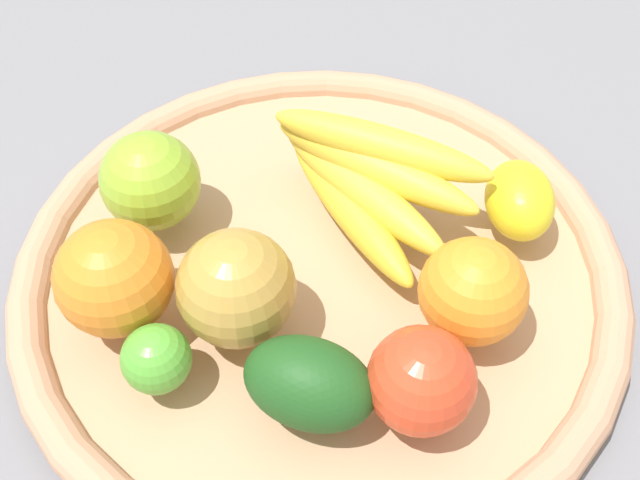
% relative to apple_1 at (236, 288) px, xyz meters
% --- Properties ---
extents(ground_plane, '(2.40, 2.40, 0.00)m').
position_rel_apple_1_xyz_m(ground_plane, '(0.02, -0.08, -0.07)').
color(ground_plane, slate).
rests_on(ground_plane, ground).
extents(basket, '(0.45, 0.45, 0.03)m').
position_rel_apple_1_xyz_m(basket, '(0.02, -0.08, -0.06)').
color(basket, tan).
rests_on(basket, ground_plane).
extents(apple_1, '(0.11, 0.11, 0.08)m').
position_rel_apple_1_xyz_m(apple_1, '(0.00, 0.00, 0.00)').
color(apple_1, '#B28D3C').
rests_on(apple_1, basket).
extents(lime_0, '(0.06, 0.06, 0.04)m').
position_rel_apple_1_xyz_m(lime_0, '(-0.01, 0.06, -0.02)').
color(lime_0, '#54AB36').
rests_on(lime_0, basket).
extents(banana_bunch, '(0.17, 0.12, 0.07)m').
position_rel_apple_1_xyz_m(banana_bunch, '(0.04, -0.13, -0.00)').
color(banana_bunch, yellow).
rests_on(banana_bunch, basket).
extents(orange_1, '(0.09, 0.09, 0.07)m').
position_rel_apple_1_xyz_m(orange_1, '(-0.08, -0.13, -0.00)').
color(orange_1, orange).
rests_on(orange_1, basket).
extents(apple_0, '(0.09, 0.09, 0.07)m').
position_rel_apple_1_xyz_m(apple_0, '(-0.11, -0.06, -0.01)').
color(apple_0, red).
rests_on(apple_0, basket).
extents(apple_2, '(0.09, 0.09, 0.07)m').
position_rel_apple_1_xyz_m(apple_2, '(0.12, 0.01, -0.00)').
color(apple_2, '#8CBB31').
rests_on(apple_2, basket).
extents(lemon_0, '(0.08, 0.08, 0.05)m').
position_rel_apple_1_xyz_m(lemon_0, '(-0.03, -0.22, -0.01)').
color(lemon_0, yellow).
rests_on(lemon_0, basket).
extents(avocado, '(0.10, 0.10, 0.06)m').
position_rel_apple_1_xyz_m(avocado, '(-0.08, -0.01, -0.01)').
color(avocado, '#1D4F1C').
rests_on(avocado, basket).
extents(orange_0, '(0.08, 0.08, 0.08)m').
position_rel_apple_1_xyz_m(orange_0, '(0.05, 0.06, -0.00)').
color(orange_0, orange).
rests_on(orange_0, basket).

